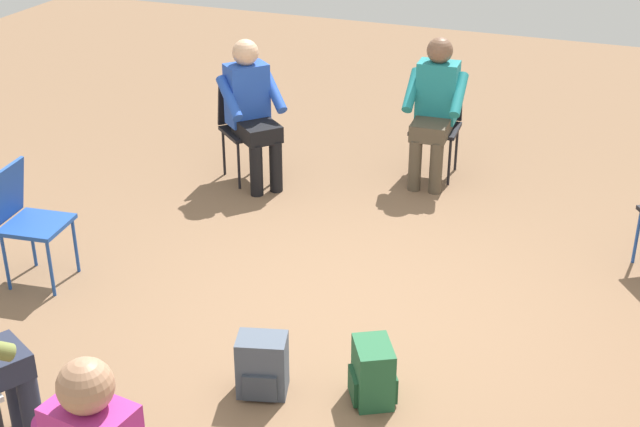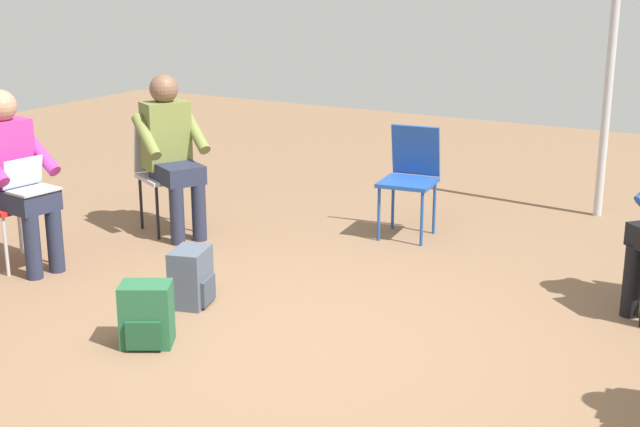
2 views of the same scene
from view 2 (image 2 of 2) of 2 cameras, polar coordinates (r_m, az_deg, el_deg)
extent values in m
plane|color=brown|center=(5.00, -1.74, -8.60)|extent=(14.99, 14.99, 0.00)
cube|color=red|center=(6.55, -19.23, 0.52)|extent=(0.45, 0.45, 0.03)
cylinder|color=#B7B7BC|center=(6.56, -17.00, -1.30)|extent=(0.02, 0.02, 0.42)
cylinder|color=#B7B7BC|center=(6.38, -19.46, -2.00)|extent=(0.02, 0.02, 0.42)
cylinder|color=#B7B7BC|center=(6.84, -18.68, -0.77)|extent=(0.02, 0.02, 0.42)
cube|color=#1E4799|center=(6.84, 5.63, 1.98)|extent=(0.44, 0.44, 0.03)
cylinder|color=#1E4799|center=(6.70, 6.53, -0.35)|extent=(0.02, 0.02, 0.42)
cylinder|color=#1E4799|center=(6.79, 3.79, -0.04)|extent=(0.02, 0.02, 0.42)
cylinder|color=#1E4799|center=(7.01, 7.32, 0.37)|extent=(0.02, 0.02, 0.42)
cylinder|color=#1E4799|center=(7.11, 4.69, 0.66)|extent=(0.02, 0.02, 0.42)
cube|color=#1E4799|center=(6.97, 6.15, 4.04)|extent=(0.14, 0.39, 0.40)
cube|color=#B7B7BC|center=(7.08, -9.70, 2.31)|extent=(0.54, 0.54, 0.03)
cylinder|color=black|center=(7.05, -7.80, 0.44)|extent=(0.02, 0.02, 0.42)
cylinder|color=black|center=(6.92, -10.36, 0.03)|extent=(0.02, 0.02, 0.42)
cylinder|color=black|center=(7.35, -8.92, 1.04)|extent=(0.02, 0.02, 0.42)
cylinder|color=black|center=(7.23, -11.38, 0.66)|extent=(0.02, 0.02, 0.42)
cube|color=#B7B7BC|center=(7.21, -10.37, 4.26)|extent=(0.38, 0.26, 0.40)
cylinder|color=#23283D|center=(6.37, -16.61, -1.65)|extent=(0.11, 0.11, 0.45)
cylinder|color=#23283D|center=(6.27, -17.93, -2.03)|extent=(0.11, 0.11, 0.45)
cube|color=#23283D|center=(6.38, -18.35, 0.89)|extent=(0.36, 0.46, 0.14)
cube|color=#B22D84|center=(6.47, -19.50, 3.37)|extent=(0.37, 0.27, 0.52)
sphere|color=#A87A5B|center=(6.41, -19.80, 6.50)|extent=(0.22, 0.22, 0.22)
cylinder|color=#B22D84|center=(6.49, -17.57, 3.82)|extent=(0.14, 0.40, 0.31)
cube|color=#9EA0A5|center=(6.27, -17.84, 1.42)|extent=(0.33, 0.26, 0.02)
cube|color=#B2D1F2|center=(6.33, -18.49, 2.52)|extent=(0.30, 0.09, 0.20)
cylinder|color=#23283D|center=(6.85, -7.76, 0.11)|extent=(0.11, 0.11, 0.45)
cylinder|color=#23283D|center=(6.78, -9.14, -0.11)|extent=(0.11, 0.11, 0.45)
cube|color=#23283D|center=(6.89, -9.11, 2.60)|extent=(0.46, 0.51, 0.14)
cube|color=olive|center=(7.01, -9.83, 4.97)|extent=(0.40, 0.35, 0.52)
sphere|color=brown|center=(6.95, -9.97, 7.87)|extent=(0.22, 0.22, 0.22)
cylinder|color=olive|center=(6.99, -8.00, 5.24)|extent=(0.27, 0.39, 0.31)
cylinder|color=olive|center=(6.84, -11.06, 4.86)|extent=(0.27, 0.39, 0.31)
cylinder|color=black|center=(5.67, 19.35, -4.07)|extent=(0.11, 0.11, 0.45)
cube|color=#235B38|center=(5.07, -11.04, -6.35)|extent=(0.31, 0.34, 0.36)
cube|color=#1C492C|center=(5.10, -10.99, -7.19)|extent=(0.31, 0.29, 0.16)
cube|color=#475160|center=(5.60, -8.27, -4.03)|extent=(0.32, 0.27, 0.36)
cube|color=#39414D|center=(5.63, -8.24, -4.81)|extent=(0.26, 0.29, 0.16)
cylinder|color=#B2B2B7|center=(7.64, 18.00, 7.97)|extent=(0.07, 0.07, 2.24)
camera|label=1|loc=(7.47, -44.86, 20.02)|focal=50.00mm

